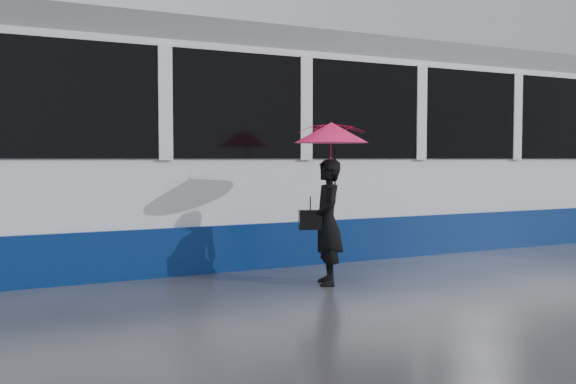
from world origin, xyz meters
TOP-DOWN VIEW (x-y plane):
  - ground at (0.00, 0.00)m, footprint 90.00×90.00m
  - rails at (0.00, 2.50)m, footprint 34.00×1.51m
  - tram at (-2.09, 2.50)m, footprint 26.00×2.56m
  - woman at (0.99, -0.07)m, footprint 0.51×0.63m
  - umbrella at (1.04, -0.07)m, footprint 1.11×1.11m
  - handbag at (0.77, -0.05)m, footprint 0.29×0.19m

SIDE VIEW (x-z plane):
  - ground at x=0.00m, z-range 0.00..0.00m
  - rails at x=0.00m, z-range 0.00..0.02m
  - woman at x=0.99m, z-range 0.00..1.49m
  - handbag at x=0.77m, z-range 0.58..0.99m
  - umbrella at x=1.04m, z-range 1.13..2.14m
  - tram at x=-2.09m, z-range -0.04..3.31m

